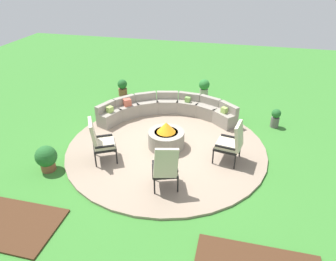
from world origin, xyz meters
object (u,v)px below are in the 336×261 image
(lounge_chair_front_right, at_px, (165,167))
(potted_plant_1, at_px, (276,117))
(lounge_chair_back_left, at_px, (232,142))
(potted_plant_0, at_px, (204,87))
(fire_pit, at_px, (166,137))
(potted_plant_2, at_px, (46,158))
(curved_stone_bench, at_px, (167,109))
(lounge_chair_front_left, at_px, (100,140))
(potted_plant_3, at_px, (123,87))

(lounge_chair_front_right, height_order, potted_plant_1, lounge_chair_front_right)
(lounge_chair_back_left, relative_size, potted_plant_0, 1.59)
(fire_pit, height_order, potted_plant_2, fire_pit)
(curved_stone_bench, height_order, lounge_chair_back_left, lounge_chair_back_left)
(lounge_chair_front_right, xyz_separation_m, potted_plant_0, (0.09, 5.48, -0.25))
(potted_plant_0, bearing_deg, potted_plant_1, -35.94)
(lounge_chair_front_right, relative_size, potted_plant_2, 1.73)
(lounge_chair_back_left, bearing_deg, potted_plant_0, 26.98)
(curved_stone_bench, height_order, lounge_chair_front_right, lounge_chair_front_right)
(lounge_chair_front_right, height_order, lounge_chair_back_left, lounge_chair_front_right)
(lounge_chair_front_left, xyz_separation_m, potted_plant_2, (-1.14, -0.64, -0.28))
(lounge_chair_front_left, xyz_separation_m, potted_plant_0, (1.95, 4.78, -0.26))
(curved_stone_bench, bearing_deg, potted_plant_1, 4.42)
(lounge_chair_front_left, distance_m, lounge_chair_front_right, 1.99)
(lounge_chair_back_left, bearing_deg, lounge_chair_front_right, 146.95)
(lounge_chair_back_left, relative_size, potted_plant_2, 1.66)
(lounge_chair_front_right, distance_m, potted_plant_0, 5.49)
(fire_pit, bearing_deg, lounge_chair_back_left, -9.17)
(lounge_chair_front_left, bearing_deg, potted_plant_1, 95.72)
(curved_stone_bench, relative_size, lounge_chair_front_right, 3.65)
(potted_plant_2, bearing_deg, curved_stone_bench, 57.19)
(curved_stone_bench, height_order, potted_plant_0, curved_stone_bench)
(potted_plant_0, bearing_deg, lounge_chair_front_right, -90.93)
(lounge_chair_front_left, distance_m, lounge_chair_back_left, 3.27)
(lounge_chair_front_right, relative_size, potted_plant_1, 1.93)
(curved_stone_bench, height_order, potted_plant_3, curved_stone_bench)
(lounge_chair_front_right, height_order, potted_plant_3, lounge_chair_front_right)
(fire_pit, xyz_separation_m, lounge_chair_front_left, (-1.45, -1.01, 0.29))
(curved_stone_bench, bearing_deg, lounge_chair_front_left, -110.75)
(potted_plant_2, xyz_separation_m, potted_plant_3, (0.10, 4.88, -0.02))
(potted_plant_0, height_order, potted_plant_2, potted_plant_0)
(fire_pit, height_order, potted_plant_1, fire_pit)
(lounge_chair_back_left, height_order, potted_plant_3, lounge_chair_back_left)
(lounge_chair_back_left, bearing_deg, lounge_chair_front_left, 112.73)
(curved_stone_bench, relative_size, potted_plant_3, 6.77)
(lounge_chair_front_left, xyz_separation_m, potted_plant_1, (4.40, 3.00, -0.32))
(fire_pit, height_order, lounge_chair_back_left, lounge_chair_back_left)
(curved_stone_bench, distance_m, potted_plant_2, 4.03)
(fire_pit, bearing_deg, potted_plant_1, 34.05)
(potted_plant_3, bearing_deg, curved_stone_bench, -35.66)
(potted_plant_1, xyz_separation_m, potted_plant_2, (-5.54, -3.64, 0.03))
(fire_pit, relative_size, potted_plant_2, 1.48)
(lounge_chair_front_right, distance_m, potted_plant_3, 5.74)
(potted_plant_1, distance_m, potted_plant_2, 6.63)
(potted_plant_3, bearing_deg, potted_plant_1, -12.81)
(fire_pit, xyz_separation_m, potted_plant_1, (2.95, 1.99, -0.03))
(potted_plant_0, relative_size, potted_plant_1, 1.16)
(potted_plant_1, height_order, potted_plant_3, potted_plant_3)
(curved_stone_bench, height_order, potted_plant_1, curved_stone_bench)
(potted_plant_0, bearing_deg, lounge_chair_front_left, -112.17)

